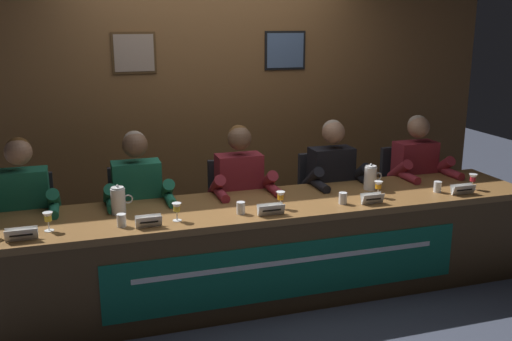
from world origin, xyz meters
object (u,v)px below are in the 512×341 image
object	(u,v)px
chair_center	(235,216)
panelist_right	(335,182)
juice_glass_left	(177,208)
nameplate_far_right	(463,189)
conference_table	(261,237)
chair_far_left	(29,237)
nameplate_far_left	(21,234)
water_cup_left	(122,221)
panelist_left	(139,200)
water_cup_far_right	(438,187)
panelist_far_right	(419,175)
panelist_center	(242,191)
juice_glass_far_right	(473,179)
nameplate_right	(372,198)
chair_right	(324,207)
nameplate_left	(149,221)
water_pitcher_right_side	(371,178)
water_pitcher_left_side	(118,201)
chair_left	(138,226)
chair_far_right	(405,198)
juice_glass_right	(378,186)
nameplate_center	(271,210)
juice_glass_far_left	(48,218)
juice_glass_center	(281,197)
water_cup_center	(241,209)

from	to	relation	value
chair_center	panelist_right	distance (m)	0.88
juice_glass_left	nameplate_far_right	size ratio (longest dim) A/B	0.64
conference_table	chair_far_left	world-z (taller)	chair_far_left
nameplate_far_left	water_cup_left	distance (m)	0.61
panelist_left	panelist_right	distance (m)	1.61
chair_far_left	juice_glass_left	xyz separation A→B (m)	(1.00, -0.76, 0.37)
water_cup_far_right	panelist_far_right	bearing A→B (deg)	71.20
chair_center	water_cup_far_right	world-z (taller)	chair_center
water_cup_left	panelist_center	world-z (taller)	panelist_center
juice_glass_left	chair_center	world-z (taller)	chair_center
panelist_far_right	water_cup_far_right	world-z (taller)	panelist_far_right
panelist_right	nameplate_far_right	world-z (taller)	panelist_right
chair_center	panelist_right	xyz separation A→B (m)	(0.81, -0.20, 0.28)
chair_center	juice_glass_far_right	xyz separation A→B (m)	(1.75, -0.73, 0.37)
nameplate_right	panelist_far_right	xyz separation A→B (m)	(0.81, 0.63, -0.05)
chair_right	conference_table	bearing A→B (deg)	-139.65
panelist_left	nameplate_left	bearing A→B (deg)	-90.51
conference_table	water_pitcher_right_side	xyz separation A→B (m)	(0.97, 0.20, 0.31)
panelist_far_right	water_pitcher_left_side	xyz separation A→B (m)	(-2.59, -0.30, 0.10)
chair_left	nameplate_right	xyz separation A→B (m)	(1.61, -0.83, 0.32)
chair_center	chair_far_right	bearing A→B (deg)	0.00
water_pitcher_left_side	juice_glass_right	bearing A→B (deg)	-5.95
chair_far_left	panelist_center	xyz separation A→B (m)	(1.61, -0.20, 0.28)
panelist_center	chair_far_right	xyz separation A→B (m)	(1.61, 0.20, -0.28)
panelist_center	nameplate_right	world-z (taller)	panelist_center
chair_left	nameplate_center	xyz separation A→B (m)	(0.83, -0.84, 0.32)
chair_left	nameplate_far_right	distance (m)	2.55
conference_table	water_pitcher_right_side	size ratio (longest dim) A/B	20.64
juice_glass_far_left	juice_glass_center	world-z (taller)	same
juice_glass_far_left	water_cup_center	world-z (taller)	juice_glass_far_left
chair_right	panelist_far_right	distance (m)	0.88
conference_table	juice_glass_center	bearing A→B (deg)	-18.54
juice_glass_far_left	nameplate_far_right	distance (m)	3.02
juice_glass_left	panelist_far_right	xyz separation A→B (m)	(2.23, 0.56, -0.09)
nameplate_far_right	chair_right	bearing A→B (deg)	133.26
chair_left	water_pitcher_left_side	bearing A→B (deg)	-108.61
nameplate_left	panelist_right	distance (m)	1.74
juice_glass_left	chair_far_right	xyz separation A→B (m)	(2.23, 0.76, -0.37)
nameplate_left	water_pitcher_left_side	world-z (taller)	water_pitcher_left_side
juice_glass_far_left	juice_glass_left	size ratio (longest dim) A/B	1.00
chair_center	nameplate_far_right	size ratio (longest dim) A/B	4.64
chair_far_right	panelist_center	bearing A→B (deg)	-172.96
water_cup_left	water_pitcher_left_side	bearing A→B (deg)	89.02
nameplate_center	nameplate_far_right	xyz separation A→B (m)	(1.57, 0.01, 0.00)
panelist_center	panelist_right	distance (m)	0.81
nameplate_right	nameplate_far_right	bearing A→B (deg)	-0.10
nameplate_left	chair_right	xyz separation A→B (m)	(1.62, 0.83, -0.32)
nameplate_right	panelist_far_right	world-z (taller)	panelist_far_right
panelist_left	juice_glass_center	xyz separation A→B (m)	(0.94, -0.53, 0.09)
panelist_left	water_cup_center	world-z (taller)	panelist_left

